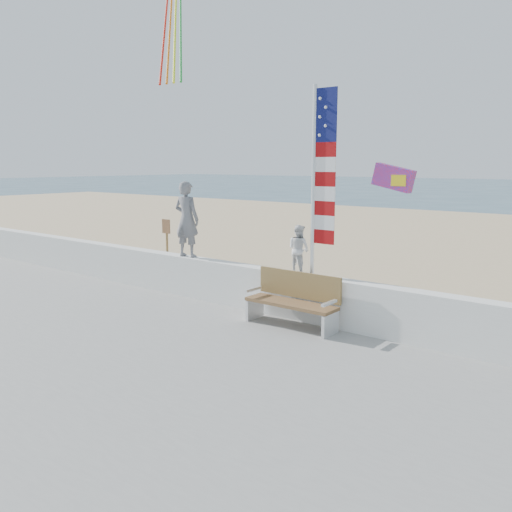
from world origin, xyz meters
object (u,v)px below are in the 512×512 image
Objects in this scene: child at (299,249)px; bench at (294,299)px; flag at (320,174)px; adult at (187,219)px.

bench is at bearing 123.44° from child.
child is 0.53× the size of bench.
child is 0.27× the size of flag.
adult is at bearing 172.05° from bench.
child is 1.50m from flag.
bench is 2.36m from flag.
flag is at bearing 63.32° from bench.
bench is (3.25, -0.45, -1.24)m from adult.
child reaches higher than bench.
flag reaches higher than adult.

